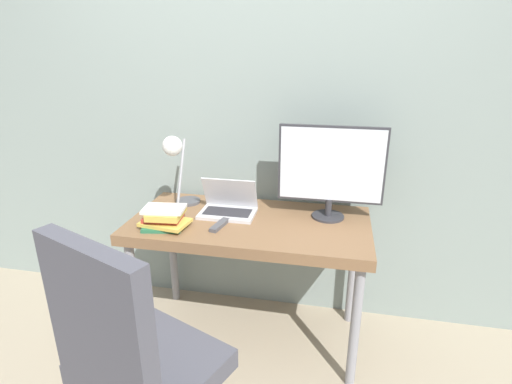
{
  "coord_description": "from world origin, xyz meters",
  "views": [
    {
      "loc": [
        0.44,
        -1.64,
        1.67
      ],
      "look_at": [
        0.04,
        0.29,
        0.95
      ],
      "focal_mm": 28.0,
      "sensor_mm": 36.0,
      "label": 1
    }
  ],
  "objects": [
    {
      "name": "desk_lamp",
      "position": [
        -0.43,
        0.38,
        1.08
      ],
      "size": [
        0.15,
        0.31,
        0.45
      ],
      "color": "#4C4C51",
      "rests_on": "desk"
    },
    {
      "name": "office_chair",
      "position": [
        -0.26,
        -0.56,
        0.6
      ],
      "size": [
        0.66,
        0.62,
        1.09
      ],
      "color": "black",
      "rests_on": "ground_plane"
    },
    {
      "name": "laptop",
      "position": [
        -0.14,
        0.39,
        0.81
      ],
      "size": [
        0.31,
        0.21,
        0.21
      ],
      "color": "silver",
      "rests_on": "desk"
    },
    {
      "name": "book_stack",
      "position": [
        -0.42,
        0.16,
        0.82
      ],
      "size": [
        0.26,
        0.21,
        0.11
      ],
      "color": "#286B47",
      "rests_on": "desk"
    },
    {
      "name": "monitor",
      "position": [
        0.42,
        0.46,
        1.06
      ],
      "size": [
        0.57,
        0.18,
        0.52
      ],
      "color": "#333338",
      "rests_on": "desk"
    },
    {
      "name": "ground_plane",
      "position": [
        0.0,
        0.0,
        0.0
      ],
      "size": [
        12.0,
        12.0,
        0.0
      ],
      "primitive_type": "plane",
      "color": "tan"
    },
    {
      "name": "desk",
      "position": [
        0.0,
        0.33,
        0.69
      ],
      "size": [
        1.31,
        0.65,
        0.77
      ],
      "color": "brown",
      "rests_on": "ground_plane"
    },
    {
      "name": "wall_back",
      "position": [
        0.0,
        0.72,
        1.3
      ],
      "size": [
        8.0,
        0.05,
        2.6
      ],
      "color": "gray",
      "rests_on": "ground_plane"
    },
    {
      "name": "tv_remote",
      "position": [
        -0.14,
        0.21,
        0.78
      ],
      "size": [
        0.07,
        0.17,
        0.02
      ],
      "color": "#4C4C51",
      "rests_on": "desk"
    }
  ]
}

